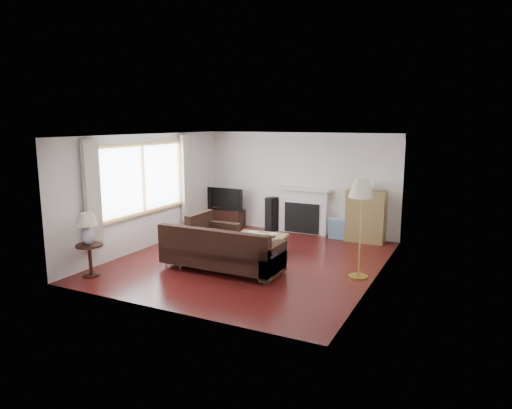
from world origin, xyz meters
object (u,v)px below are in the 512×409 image
at_px(coffee_table, 262,243).
at_px(floor_lamp, 360,229).
at_px(tv_stand, 227,218).
at_px(bookshelf, 366,216).
at_px(side_table, 90,260).
at_px(sectional_sofa, 222,250).

relative_size(coffee_table, floor_lamp, 0.59).
relative_size(tv_stand, bookshelf, 0.74).
xyz_separation_m(bookshelf, floor_lamp, (0.47, -2.55, 0.29)).
bearing_deg(coffee_table, side_table, -134.17).
bearing_deg(floor_lamp, coffee_table, 163.89).
bearing_deg(side_table, sectional_sofa, 34.39).
bearing_deg(bookshelf, coffee_table, -132.78).
bearing_deg(side_table, coffee_table, 51.84).
height_order(tv_stand, floor_lamp, floor_lamp).
height_order(bookshelf, side_table, bookshelf).
xyz_separation_m(tv_stand, bookshelf, (3.69, 0.01, 0.38)).
bearing_deg(floor_lamp, bookshelf, 100.46).
distance_m(bookshelf, side_table, 6.05).
distance_m(coffee_table, side_table, 3.46).
bearing_deg(sectional_sofa, side_table, -145.61).
height_order(tv_stand, bookshelf, bookshelf).
relative_size(bookshelf, side_table, 2.03).
height_order(tv_stand, coffee_table, tv_stand).
xyz_separation_m(floor_lamp, side_table, (-4.36, -2.07, -0.60)).
bearing_deg(sectional_sofa, bookshelf, 59.45).
bearing_deg(bookshelf, floor_lamp, -79.54).
bearing_deg(coffee_table, bookshelf, 41.21).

